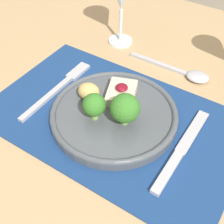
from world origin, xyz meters
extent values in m
cube|color=tan|center=(0.00, 0.00, 0.75)|extent=(1.26, 1.08, 0.03)
cylinder|color=tan|center=(-0.56, 0.47, 0.37)|extent=(0.06, 0.06, 0.73)
cube|color=navy|center=(0.00, 0.00, 0.76)|extent=(0.48, 0.30, 0.00)
cylinder|color=#4C5156|center=(0.00, 0.00, 0.77)|extent=(0.24, 0.24, 0.02)
torus|color=#4C5156|center=(0.00, 0.00, 0.78)|extent=(0.24, 0.24, 0.01)
cube|color=beige|center=(-0.01, 0.04, 0.79)|extent=(0.07, 0.08, 0.02)
ellipsoid|color=maroon|center=(-0.01, 0.04, 0.81)|extent=(0.02, 0.02, 0.01)
cylinder|color=#84B256|center=(-0.02, -0.03, 0.79)|extent=(0.01, 0.01, 0.02)
sphere|color=#387A28|center=(-0.02, -0.03, 0.81)|extent=(0.04, 0.04, 0.04)
cylinder|color=#84B256|center=(0.03, -0.01, 0.79)|extent=(0.01, 0.01, 0.02)
sphere|color=#387A28|center=(0.03, -0.01, 0.82)|extent=(0.05, 0.05, 0.05)
ellipsoid|color=tan|center=(-0.06, 0.01, 0.80)|extent=(0.05, 0.04, 0.03)
cube|color=#B2B2B7|center=(-0.14, -0.03, 0.77)|extent=(0.01, 0.15, 0.01)
cube|color=#B2B2B7|center=(-0.14, 0.08, 0.77)|extent=(0.02, 0.06, 0.01)
cube|color=#B2B2B7|center=(0.14, -0.06, 0.77)|extent=(0.02, 0.09, 0.01)
cube|color=#B2B2B7|center=(0.14, 0.05, 0.77)|extent=(0.02, 0.12, 0.00)
cube|color=#B2B2B7|center=(-0.01, 0.20, 0.77)|extent=(0.15, 0.01, 0.01)
ellipsoid|color=#B2B2B7|center=(0.09, 0.20, 0.77)|extent=(0.05, 0.04, 0.01)
cylinder|color=white|center=(-0.13, 0.24, 0.77)|extent=(0.06, 0.06, 0.01)
cylinder|color=white|center=(-0.13, 0.24, 0.81)|extent=(0.01, 0.01, 0.08)
camera|label=1|loc=(0.22, -0.35, 1.20)|focal=50.00mm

